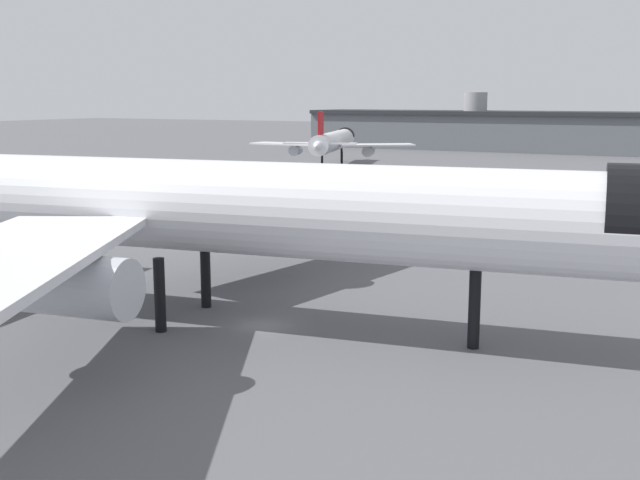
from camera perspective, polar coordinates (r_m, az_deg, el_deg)
ground at (r=58.97m, az=-4.21°, el=-6.24°), size 900.00×900.00×0.00m
airliner_near_gate at (r=58.52m, az=-7.82°, el=2.31°), size 68.05×61.38×19.80m
airliner_far_taxiway at (r=195.66m, az=0.97°, el=7.18°), size 39.50×44.49×13.71m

